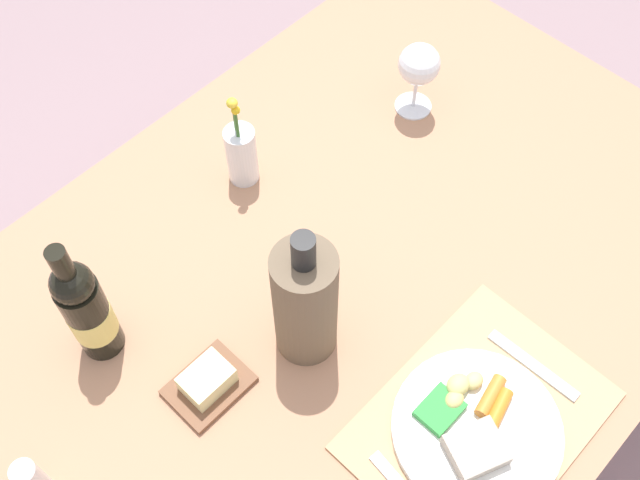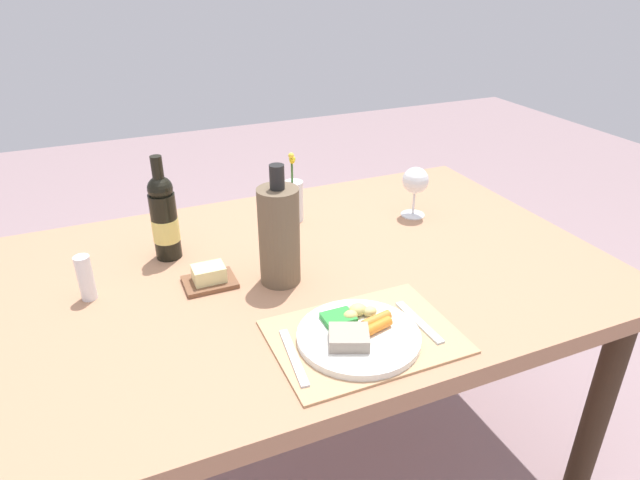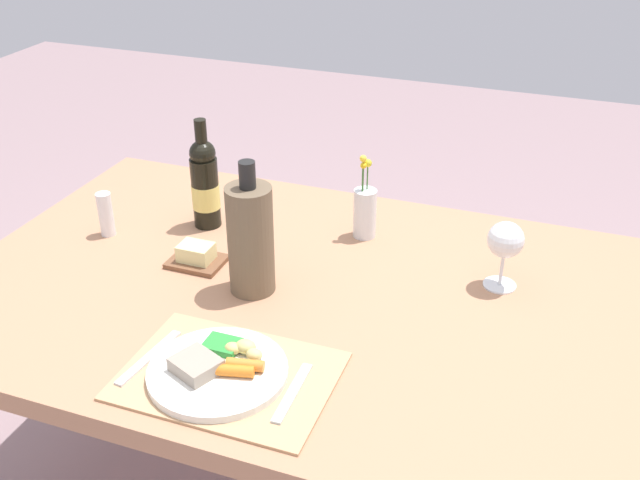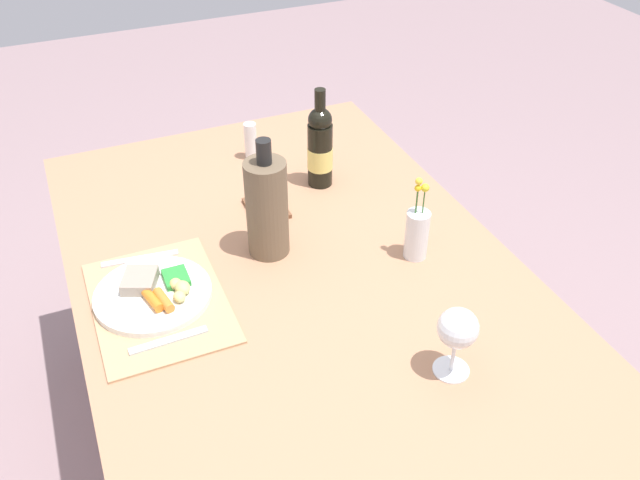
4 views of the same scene
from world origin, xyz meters
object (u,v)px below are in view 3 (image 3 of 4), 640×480
knife (292,392)px  wine_glass (505,242)px  dinner_plate (218,369)px  butter_dish (196,256)px  cooler_bottle (250,238)px  wine_bottle (205,184)px  dining_table (299,318)px  salt_shaker (106,214)px  flower_vase (365,211)px  fork (149,357)px

knife → wine_glass: wine_glass is taller
dinner_plate → butter_dish: 0.43m
butter_dish → cooler_bottle: cooler_bottle is taller
cooler_bottle → wine_bottle: cooler_bottle is taller
dining_table → dinner_plate: 0.36m
wine_glass → wine_bottle: size_ratio=0.56×
cooler_bottle → salt_shaker: size_ratio=2.70×
flower_vase → wine_glass: bearing=-18.4°
wine_glass → salt_shaker: 0.99m
dinner_plate → butter_dish: bearing=123.9°
dinner_plate → knife: 0.16m
flower_vase → cooler_bottle: 0.37m
dining_table → butter_dish: 0.29m
salt_shaker → wine_glass: bearing=5.9°
butter_dish → flower_vase: flower_vase is taller
wine_glass → wine_bottle: (-0.77, 0.04, 0.00)m
knife → salt_shaker: 0.80m
dinner_plate → salt_shaker: bearing=142.0°
knife → cooler_bottle: size_ratio=0.54×
knife → fork: bearing=178.7°
wine_glass → butter_dish: size_ratio=1.25×
wine_glass → butter_dish: 0.72m
butter_dish → salt_shaker: bearing=169.5°
dining_table → wine_bottle: (-0.34, 0.21, 0.20)m
flower_vase → cooler_bottle: (-0.16, -0.33, 0.06)m
fork → cooler_bottle: 0.34m
butter_dish → cooler_bottle: size_ratio=0.41×
wine_bottle → knife: bearing=-49.9°
salt_shaker → butter_dish: bearing=-10.5°
dinner_plate → fork: dinner_plate is taller
dinner_plate → salt_shaker: size_ratio=2.32×
dining_table → cooler_bottle: size_ratio=5.08×
dining_table → butter_dish: size_ratio=12.28×
fork → flower_vase: size_ratio=0.83×
fork → salt_shaker: (-0.38, 0.42, 0.05)m
dining_table → butter_dish: bearing=176.3°
fork → cooler_bottle: (0.08, 0.31, 0.12)m
knife → flower_vase: 0.64m
wine_bottle → wine_glass: bearing=-2.7°
knife → wine_bottle: 0.73m
fork → wine_glass: 0.81m
fork → butter_dish: bearing=110.5°
dinner_plate → flower_vase: bearing=81.4°
butter_dish → cooler_bottle: (0.17, -0.05, 0.11)m
dining_table → flower_vase: (0.07, 0.29, 0.15)m
dinner_plate → wine_bottle: bearing=119.5°
cooler_bottle → wine_bottle: size_ratio=1.07×
butter_dish → cooler_bottle: bearing=-17.2°
knife → wine_bottle: size_ratio=0.58×
fork → butter_dish: size_ratio=1.44×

